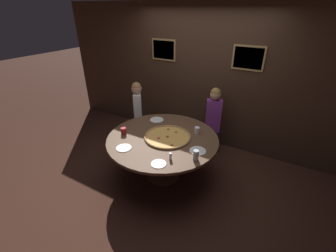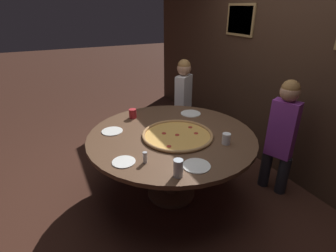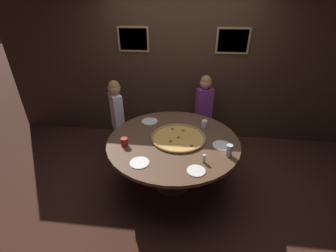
{
  "view_description": "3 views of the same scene",
  "coord_description": "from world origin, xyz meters",
  "px_view_note": "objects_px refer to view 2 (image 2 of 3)",
  "views": [
    {
      "loc": [
        1.51,
        -2.5,
        2.49
      ],
      "look_at": [
        0.05,
        0.08,
        0.91
      ],
      "focal_mm": 24.0,
      "sensor_mm": 36.0,
      "label": 1
    },
    {
      "loc": [
        2.11,
        -1.06,
        1.91
      ],
      "look_at": [
        -0.04,
        -0.02,
        0.82
      ],
      "focal_mm": 28.0,
      "sensor_mm": 36.0,
      "label": 2
    },
    {
      "loc": [
        0.21,
        -2.43,
        2.27
      ],
      "look_at": [
        -0.07,
        0.03,
        0.91
      ],
      "focal_mm": 24.0,
      "sensor_mm": 36.0,
      "label": 3
    }
  ],
  "objects_px": {
    "drink_cup_far_left": "(226,139)",
    "white_plate_beside_cup": "(197,166)",
    "white_plate_near_front": "(124,162)",
    "white_plate_right_side": "(112,131)",
    "drink_cup_beside_pizza": "(178,168)",
    "white_plate_left_side": "(191,113)",
    "diner_side_left": "(282,132)",
    "condiment_shaker": "(145,157)",
    "drink_cup_front_edge": "(133,114)",
    "giant_pizza": "(177,135)",
    "dining_table": "(172,145)",
    "diner_centre_back": "(183,99)"
  },
  "relations": [
    {
      "from": "white_plate_left_side",
      "to": "drink_cup_front_edge",
      "type": "bearing_deg",
      "value": -105.5
    },
    {
      "from": "white_plate_near_front",
      "to": "white_plate_right_side",
      "type": "distance_m",
      "value": 0.62
    },
    {
      "from": "drink_cup_beside_pizza",
      "to": "drink_cup_front_edge",
      "type": "xyz_separation_m",
      "value": [
        -1.24,
        0.06,
        -0.02
      ]
    },
    {
      "from": "drink_cup_far_left",
      "to": "drink_cup_front_edge",
      "type": "bearing_deg",
      "value": -149.34
    },
    {
      "from": "dining_table",
      "to": "white_plate_near_front",
      "type": "height_order",
      "value": "white_plate_near_front"
    },
    {
      "from": "drink_cup_far_left",
      "to": "white_plate_beside_cup",
      "type": "distance_m",
      "value": 0.49
    },
    {
      "from": "dining_table",
      "to": "white_plate_left_side",
      "type": "xyz_separation_m",
      "value": [
        -0.39,
        0.45,
        0.12
      ]
    },
    {
      "from": "condiment_shaker",
      "to": "drink_cup_beside_pizza",
      "type": "bearing_deg",
      "value": 28.6
    },
    {
      "from": "white_plate_near_front",
      "to": "condiment_shaker",
      "type": "bearing_deg",
      "value": 63.11
    },
    {
      "from": "dining_table",
      "to": "white_plate_beside_cup",
      "type": "bearing_deg",
      "value": -7.29
    },
    {
      "from": "white_plate_left_side",
      "to": "condiment_shaker",
      "type": "height_order",
      "value": "condiment_shaker"
    },
    {
      "from": "drink_cup_far_left",
      "to": "diner_centre_back",
      "type": "relative_size",
      "value": 0.08
    },
    {
      "from": "diner_side_left",
      "to": "condiment_shaker",
      "type": "bearing_deg",
      "value": 67.23
    },
    {
      "from": "diner_side_left",
      "to": "giant_pizza",
      "type": "bearing_deg",
      "value": 50.26
    },
    {
      "from": "diner_centre_back",
      "to": "dining_table",
      "type": "bearing_deg",
      "value": -159.52
    },
    {
      "from": "giant_pizza",
      "to": "drink_cup_front_edge",
      "type": "bearing_deg",
      "value": -159.12
    },
    {
      "from": "dining_table",
      "to": "drink_cup_far_left",
      "type": "bearing_deg",
      "value": 42.55
    },
    {
      "from": "giant_pizza",
      "to": "white_plate_right_side",
      "type": "height_order",
      "value": "giant_pizza"
    },
    {
      "from": "white_plate_near_front",
      "to": "white_plate_right_side",
      "type": "height_order",
      "value": "same"
    },
    {
      "from": "white_plate_left_side",
      "to": "drink_cup_far_left",
      "type": "bearing_deg",
      "value": -6.03
    },
    {
      "from": "drink_cup_beside_pizza",
      "to": "diner_centre_back",
      "type": "bearing_deg",
      "value": 149.87
    },
    {
      "from": "white_plate_beside_cup",
      "to": "white_plate_right_side",
      "type": "distance_m",
      "value": 1.03
    },
    {
      "from": "white_plate_left_side",
      "to": "white_plate_near_front",
      "type": "bearing_deg",
      "value": -56.61
    },
    {
      "from": "white_plate_right_side",
      "to": "drink_cup_beside_pizza",
      "type": "bearing_deg",
      "value": 14.23
    },
    {
      "from": "drink_cup_beside_pizza",
      "to": "drink_cup_front_edge",
      "type": "relative_size",
      "value": 1.36
    },
    {
      "from": "white_plate_left_side",
      "to": "condiment_shaker",
      "type": "bearing_deg",
      "value": -49.03
    },
    {
      "from": "drink_cup_far_left",
      "to": "white_plate_beside_cup",
      "type": "bearing_deg",
      "value": -65.34
    },
    {
      "from": "drink_cup_beside_pizza",
      "to": "drink_cup_far_left",
      "type": "bearing_deg",
      "value": 111.89
    },
    {
      "from": "condiment_shaker",
      "to": "white_plate_beside_cup",
      "type": "bearing_deg",
      "value": 56.65
    },
    {
      "from": "white_plate_right_side",
      "to": "condiment_shaker",
      "type": "distance_m",
      "value": 0.7
    },
    {
      "from": "white_plate_near_front",
      "to": "condiment_shaker",
      "type": "relative_size",
      "value": 2.01
    },
    {
      "from": "white_plate_near_front",
      "to": "drink_cup_front_edge",
      "type": "bearing_deg",
      "value": 156.54
    },
    {
      "from": "white_plate_beside_cup",
      "to": "white_plate_left_side",
      "type": "distance_m",
      "value": 1.13
    },
    {
      "from": "dining_table",
      "to": "drink_cup_beside_pizza",
      "type": "bearing_deg",
      "value": -22.6
    },
    {
      "from": "white_plate_left_side",
      "to": "diner_side_left",
      "type": "relative_size",
      "value": 0.19
    },
    {
      "from": "giant_pizza",
      "to": "diner_side_left",
      "type": "bearing_deg",
      "value": 71.36
    },
    {
      "from": "giant_pizza",
      "to": "white_plate_near_front",
      "type": "height_order",
      "value": "giant_pizza"
    },
    {
      "from": "drink_cup_beside_pizza",
      "to": "drink_cup_front_edge",
      "type": "height_order",
      "value": "drink_cup_beside_pizza"
    },
    {
      "from": "diner_side_left",
      "to": "drink_cup_far_left",
      "type": "bearing_deg",
      "value": 67.57
    },
    {
      "from": "white_plate_beside_cup",
      "to": "diner_side_left",
      "type": "bearing_deg",
      "value": 99.22
    },
    {
      "from": "drink_cup_front_edge",
      "to": "giant_pizza",
      "type": "bearing_deg",
      "value": 20.88
    },
    {
      "from": "white_plate_near_front",
      "to": "diner_side_left",
      "type": "bearing_deg",
      "value": 85.75
    },
    {
      "from": "drink_cup_beside_pizza",
      "to": "diner_centre_back",
      "type": "distance_m",
      "value": 1.87
    },
    {
      "from": "drink_cup_front_edge",
      "to": "diner_side_left",
      "type": "relative_size",
      "value": 0.08
    },
    {
      "from": "white_plate_right_side",
      "to": "diner_centre_back",
      "type": "height_order",
      "value": "diner_centre_back"
    },
    {
      "from": "diner_side_left",
      "to": "diner_centre_back",
      "type": "distance_m",
      "value": 1.43
    },
    {
      "from": "condiment_shaker",
      "to": "white_plate_near_front",
      "type": "bearing_deg",
      "value": -116.89
    },
    {
      "from": "drink_cup_front_edge",
      "to": "white_plate_left_side",
      "type": "bearing_deg",
      "value": 74.5
    },
    {
      "from": "drink_cup_far_left",
      "to": "white_plate_left_side",
      "type": "bearing_deg",
      "value": 173.97
    },
    {
      "from": "white_plate_right_side",
      "to": "drink_cup_far_left",
      "type": "bearing_deg",
      "value": 50.98
    }
  ]
}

